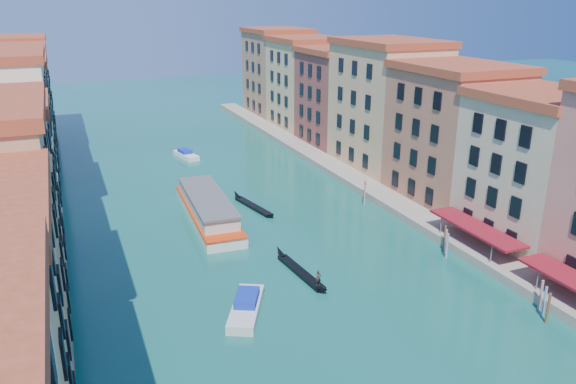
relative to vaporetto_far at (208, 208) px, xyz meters
name	(u,v)px	position (x,y,z in m)	size (l,w,h in m)	color
right_bank_palazzos	(407,118)	(32.62, 4.78, 8.33)	(12.80, 128.40, 21.00)	#9F413E
quay	(358,182)	(24.62, 4.78, -0.92)	(4.00, 140.00, 1.00)	gray
mooring_poles_right	(521,289)	(21.72, -31.42, -0.12)	(1.44, 54.24, 3.20)	brown
vaporetto_far	(208,208)	(0.00, 0.00, 0.00)	(5.78, 21.36, 3.15)	silver
gondola_fore	(301,271)	(4.87, -18.69, -1.04)	(1.92, 11.12, 2.22)	black
gondola_far	(253,205)	(6.60, 1.71, -1.10)	(3.11, 10.98, 1.57)	black
motorboat_mid	(246,306)	(-2.61, -23.61, -0.81)	(5.54, 7.84, 1.57)	silver
motorboat_far	(186,154)	(3.83, 30.48, -0.88)	(3.48, 6.98, 1.38)	white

